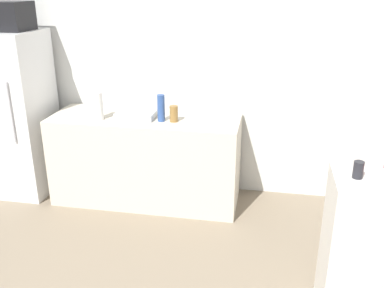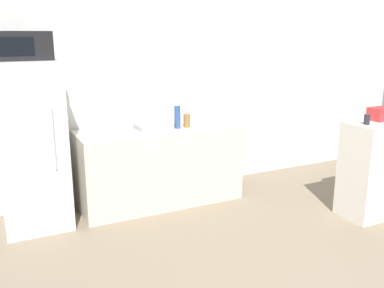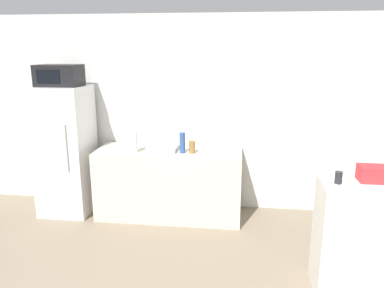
# 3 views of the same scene
# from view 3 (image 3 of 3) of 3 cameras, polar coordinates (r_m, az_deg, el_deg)

# --- Properties ---
(wall_back) EXTENTS (8.00, 0.06, 2.60)m
(wall_back) POSITION_cam_3_polar(r_m,az_deg,el_deg) (5.10, -1.90, 4.62)
(wall_back) COLOR silver
(wall_back) RESTS_ON ground_plane
(refrigerator) EXTENTS (0.65, 0.67, 1.70)m
(refrigerator) POSITION_cam_3_polar(r_m,az_deg,el_deg) (5.24, -18.67, -0.93)
(refrigerator) COLOR silver
(refrigerator) RESTS_ON ground_plane
(microwave) EXTENTS (0.54, 0.37, 0.27)m
(microwave) POSITION_cam_3_polar(r_m,az_deg,el_deg) (5.08, -19.59, 9.82)
(microwave) COLOR black
(microwave) RESTS_ON refrigerator
(counter) EXTENTS (1.87, 0.68, 0.90)m
(counter) POSITION_cam_3_polar(r_m,az_deg,el_deg) (4.95, -3.47, -5.96)
(counter) COLOR beige
(counter) RESTS_ON ground_plane
(sink_basin) EXTENTS (0.38, 0.34, 0.06)m
(sink_basin) POSITION_cam_3_polar(r_m,az_deg,el_deg) (4.83, -4.45, -0.55)
(sink_basin) COLOR #9EA3A8
(sink_basin) RESTS_ON counter
(bottle_tall) EXTENTS (0.07, 0.07, 0.26)m
(bottle_tall) POSITION_cam_3_polar(r_m,az_deg,el_deg) (4.66, -1.47, 0.19)
(bottle_tall) COLOR #2D4C8C
(bottle_tall) RESTS_ON counter
(bottle_short) EXTENTS (0.08, 0.08, 0.16)m
(bottle_short) POSITION_cam_3_polar(r_m,az_deg,el_deg) (4.66, 0.02, -0.45)
(bottle_short) COLOR olive
(bottle_short) RESTS_ON counter
(shelf_cabinet) EXTENTS (0.77, 0.44, 1.04)m
(shelf_cabinet) POSITION_cam_3_polar(r_m,az_deg,el_deg) (3.76, 24.39, -13.07)
(shelf_cabinet) COLOR silver
(shelf_cabinet) RESTS_ON ground_plane
(basket) EXTENTS (0.26, 0.19, 0.14)m
(basket) POSITION_cam_3_polar(r_m,az_deg,el_deg) (3.64, 26.03, -4.10)
(basket) COLOR red
(basket) RESTS_ON shelf_cabinet
(jar) EXTENTS (0.06, 0.06, 0.11)m
(jar) POSITION_cam_3_polar(r_m,az_deg,el_deg) (3.47, 21.42, -4.79)
(jar) COLOR #232328
(jar) RESTS_ON shelf_cabinet
(paper_towel_roll) EXTENTS (0.11, 0.11, 0.27)m
(paper_towel_roll) POSITION_cam_3_polar(r_m,az_deg,el_deg) (4.72, -8.91, 0.29)
(paper_towel_roll) COLOR white
(paper_towel_roll) RESTS_ON counter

